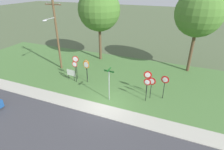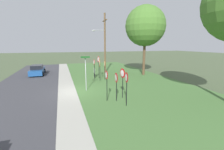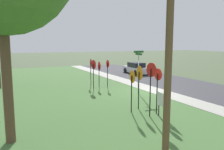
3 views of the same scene
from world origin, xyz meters
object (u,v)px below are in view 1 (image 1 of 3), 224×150
yield_sign_near_left (147,77)px  stop_sign_far_center (75,67)px  utility_pole (56,32)px  yield_sign_far_right (147,85)px  oak_tree_right (199,13)px  stop_sign_near_left (86,67)px  yield_sign_far_left (165,82)px  notice_board (71,73)px  stop_sign_near_right (76,63)px  stop_sign_far_left (87,65)px  yield_sign_near_right (151,83)px  oak_tree_left (99,10)px  street_name_post (109,82)px

yield_sign_near_left → stop_sign_far_center: bearing=176.4°
stop_sign_far_center → utility_pole: bearing=147.2°
yield_sign_far_right → oak_tree_right: bearing=68.7°
utility_pole → yield_sign_far_right: bearing=-14.7°
stop_sign_near_left → stop_sign_far_center: 1.22m
yield_sign_far_left → notice_board: 10.05m
stop_sign_near_right → yield_sign_far_left: bearing=-9.9°
stop_sign_near_left → oak_tree_right: bearing=44.8°
notice_board → stop_sign_far_center: bearing=-8.4°
stop_sign_far_left → yield_sign_near_right: 7.49m
yield_sign_far_left → oak_tree_left: bearing=150.6°
stop_sign_near_left → yield_sign_near_left: stop_sign_near_left is taller
stop_sign_near_left → notice_board: stop_sign_near_left is taller
stop_sign_far_center → yield_sign_far_right: size_ratio=1.04×
yield_sign_far_right → yield_sign_near_left: bearing=101.1°
yield_sign_far_left → street_name_post: (-4.59, -2.05, 0.10)m
yield_sign_near_left → stop_sign_near_left: bearing=173.7°
stop_sign_near_left → notice_board: 2.12m
yield_sign_near_left → notice_board: bearing=174.8°
stop_sign_far_left → yield_sign_near_left: (6.86, -0.46, 0.12)m
utility_pole → yield_sign_far_left: bearing=-9.0°
yield_sign_far_left → yield_sign_near_left: bearing=172.9°
yield_sign_far_left → street_name_post: 5.02m
stop_sign_near_right → utility_pole: 4.72m
yield_sign_near_right → oak_tree_right: (3.06, 7.78, 5.24)m
stop_sign_near_left → yield_sign_near_right: stop_sign_near_left is taller
stop_sign_far_left → yield_sign_far_left: yield_sign_far_left is taller
yield_sign_near_right → utility_pole: 12.55m
oak_tree_left → stop_sign_far_left: bearing=-78.5°
yield_sign_near_left → yield_sign_near_right: size_ratio=1.10×
oak_tree_left → street_name_post: bearing=-60.1°
oak_tree_left → oak_tree_right: bearing=2.5°
yield_sign_far_left → notice_board: size_ratio=1.91×
stop_sign_far_left → yield_sign_far_left: bearing=1.3°
street_name_post → yield_sign_near_right: bearing=29.2°
stop_sign_near_right → stop_sign_far_center: bearing=-74.5°
stop_sign_near_left → stop_sign_far_center: bearing=-151.5°
stop_sign_far_center → yield_sign_far_left: size_ratio=1.02×
yield_sign_near_right → yield_sign_far_right: size_ratio=0.94×
yield_sign_far_left → yield_sign_near_right: bearing=-157.3°
yield_sign_far_left → stop_sign_near_left: bearing=-175.0°
notice_board → oak_tree_right: 15.36m
stop_sign_far_center → yield_sign_far_left: bearing=0.7°
utility_pole → oak_tree_left: (3.29, 4.87, 1.99)m
yield_sign_near_right → street_name_post: street_name_post is taller
yield_sign_far_right → utility_pole: 12.41m
yield_sign_near_right → utility_pole: size_ratio=0.25×
stop_sign_far_left → utility_pole: bearing=171.9°
utility_pole → oak_tree_left: 6.20m
yield_sign_far_right → oak_tree_left: 12.55m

